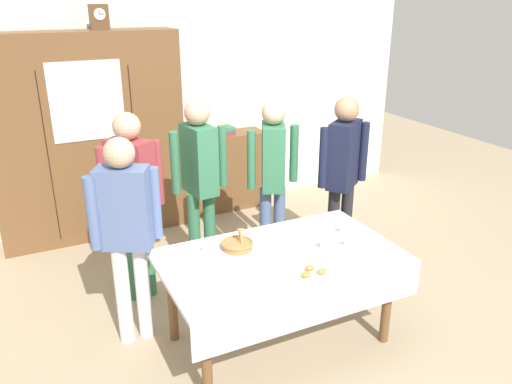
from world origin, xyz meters
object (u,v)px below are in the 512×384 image
object	(u,v)px
tea_cup_far_left	(208,249)
person_near_right_end	(133,190)
person_by_cabinet	(126,223)
mantel_clock	(99,17)
spoon_back_edge	(273,273)
person_beside_shelf	(273,169)
tea_cup_front_edge	(344,230)
tea_cup_near_left	(349,244)
wall_cabinet	(89,139)
person_behind_table_left	(200,172)
bread_basket	(237,245)
dining_table	(282,269)
book_stack	(226,130)
spoon_center	(297,229)
bookshelf_low	(227,171)
tea_cup_near_right	(325,246)
pastry_plate	(313,274)
person_behind_table_right	(343,167)

from	to	relation	value
tea_cup_far_left	person_near_right_end	bearing A→B (deg)	112.99
person_by_cabinet	mantel_clock	bearing A→B (deg)	81.29
spoon_back_edge	person_beside_shelf	bearing A→B (deg)	62.43
tea_cup_far_left	tea_cup_front_edge	distance (m)	1.10
tea_cup_near_left	person_beside_shelf	bearing A→B (deg)	90.63
tea_cup_near_left	tea_cup_front_edge	world-z (taller)	same
wall_cabinet	person_behind_table_left	bearing A→B (deg)	-61.06
mantel_clock	bread_basket	size ratio (longest dim) A/B	1.00
dining_table	tea_cup_near_left	bearing A→B (deg)	-8.25
wall_cabinet	bread_basket	bearing A→B (deg)	-74.12
wall_cabinet	person_by_cabinet	size ratio (longest dim) A/B	1.35
book_stack	bread_basket	world-z (taller)	book_stack
tea_cup_near_left	person_behind_table_left	world-z (taller)	person_behind_table_left
tea_cup_near_left	spoon_center	xyz separation A→B (m)	(-0.19, 0.43, -0.02)
tea_cup_front_edge	tea_cup_near_left	bearing A→B (deg)	-116.93
book_stack	tea_cup_far_left	bearing A→B (deg)	-115.96
bookshelf_low	book_stack	distance (m)	0.51
tea_cup_near_right	person_by_cabinet	xyz separation A→B (m)	(-1.32, 0.57, 0.21)
spoon_back_edge	tea_cup_front_edge	bearing A→B (deg)	21.12
pastry_plate	person_beside_shelf	distance (m)	1.52
tea_cup_far_left	person_behind_table_left	world-z (taller)	person_behind_table_left
mantel_clock	spoon_center	world-z (taller)	mantel_clock
mantel_clock	person_behind_table_left	size ratio (longest dim) A/B	0.14
bread_basket	person_behind_table_right	size ratio (longest dim) A/B	0.14
book_stack	person_behind_table_left	distance (m)	1.62
person_near_right_end	tea_cup_far_left	bearing A→B (deg)	-67.01
tea_cup_near_right	tea_cup_front_edge	size ratio (longest dim) A/B	1.00
tea_cup_far_left	spoon_back_edge	xyz separation A→B (m)	(0.29, -0.48, -0.02)
bookshelf_low	person_behind_table_left	distance (m)	1.71
dining_table	person_behind_table_left	bearing A→B (deg)	97.31
wall_cabinet	person_behind_table_right	distance (m)	2.65
person_beside_shelf	person_by_cabinet	xyz separation A→B (m)	(-1.48, -0.58, -0.01)
book_stack	person_beside_shelf	world-z (taller)	person_beside_shelf
bread_basket	tea_cup_far_left	bearing A→B (deg)	167.71
bread_basket	person_beside_shelf	world-z (taller)	person_beside_shelf
tea_cup_near_right	tea_cup_front_edge	xyz separation A→B (m)	(0.29, 0.16, 0.00)
dining_table	person_behind_table_left	xyz separation A→B (m)	(-0.16, 1.25, 0.38)
dining_table	bread_basket	world-z (taller)	bread_basket
mantel_clock	tea_cup_far_left	world-z (taller)	mantel_clock
tea_cup_near_right	person_near_right_end	xyz separation A→B (m)	(-1.14, 1.13, 0.24)
spoon_back_edge	person_behind_table_right	size ratio (longest dim) A/B	0.07
person_beside_shelf	tea_cup_front_edge	bearing A→B (deg)	-83.10
wall_cabinet	tea_cup_front_edge	size ratio (longest dim) A/B	16.62
person_beside_shelf	pastry_plate	bearing A→B (deg)	-107.31
book_stack	tea_cup_far_left	distance (m)	2.60
wall_cabinet	tea_cup_front_edge	xyz separation A→B (m)	(1.53, -2.46, -0.32)
wall_cabinet	mantel_clock	xyz separation A→B (m)	(0.24, -0.00, 1.20)
tea_cup_near_right	person_behind_table_left	distance (m)	1.39
dining_table	tea_cup_near_right	world-z (taller)	tea_cup_near_right
bookshelf_low	bread_basket	xyz separation A→B (m)	(-0.92, -2.38, 0.30)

